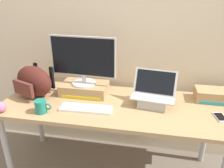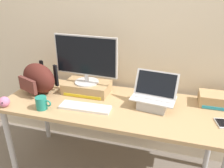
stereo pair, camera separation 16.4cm
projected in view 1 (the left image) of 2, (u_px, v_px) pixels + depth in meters
The scene contains 11 objects.
back_wall at pixel (121, 25), 2.05m from camera, with size 7.00×0.10×2.60m, color beige.
desk at pixel (112, 111), 1.90m from camera, with size 1.85×0.70×0.73m.
toner_box_yellow at pixel (85, 88), 2.04m from camera, with size 0.41×0.25×0.10m.
desktop_monitor at pixel (83, 60), 1.92m from camera, with size 0.58×0.22×0.43m.
open_laptop at pixel (153, 98), 1.83m from camera, with size 0.37×0.26×0.28m.
external_keyboard at pixel (86, 108), 1.78m from camera, with size 0.42×0.14×0.02m.
messenger_backpack at pixel (34, 81), 1.97m from camera, with size 0.43×0.33×0.27m.
coffee_mug at pixel (41, 106), 1.73m from camera, with size 0.13×0.09×0.10m.
cell_phone at pixel (220, 117), 1.67m from camera, with size 0.10×0.14×0.01m.
plush_toy at pixel (0, 107), 1.74m from camera, with size 0.09×0.09×0.09m.
toner_box_cyan at pixel (215, 95), 1.91m from camera, with size 0.32×0.18×0.10m.
Camera 1 is at (0.30, -1.62, 1.64)m, focal length 35.89 mm.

